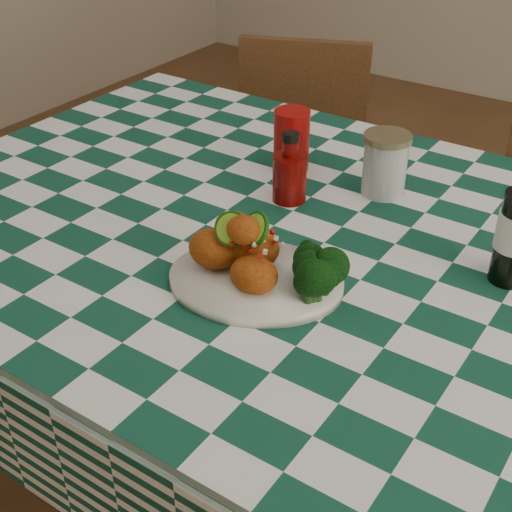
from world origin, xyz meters
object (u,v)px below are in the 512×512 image
Objects in this scene: plate at (256,281)px; red_tumbler at (291,141)px; fried_chicken_pile at (248,246)px; dining_table at (314,409)px; ketchup_bottle at (290,167)px; wooden_chair_left at (291,198)px; mason_jar at (385,164)px.

plate is 2.17× the size of red_tumbler.
red_tumbler is at bearing 112.60° from fried_chicken_pile.
fried_chicken_pile reaches higher than dining_table.
ketchup_bottle is (-0.09, 0.27, -0.00)m from fried_chicken_pile.
plate is at bearing 0.00° from fried_chicken_pile.
wooden_chair_left is at bearing 117.23° from fried_chicken_pile.
red_tumbler is at bearing 114.38° from plate.
mason_jar is (0.00, 0.22, 0.45)m from dining_table.
mason_jar is at bearing 83.98° from fried_chicken_pile.
mason_jar is (0.03, 0.39, 0.05)m from plate.
ketchup_bottle reaches higher than dining_table.
fried_chicken_pile is 0.39m from mason_jar.
ketchup_bottle is 0.81m from wooden_chair_left.
mason_jar reaches higher than dining_table.
plate is 1.04m from wooden_chair_left.
mason_jar is (0.04, 0.39, -0.01)m from fried_chicken_pile.
mason_jar reaches higher than wooden_chair_left.
ketchup_bottle is at bearing -81.46° from wooden_chair_left.
ketchup_bottle is at bearing 143.38° from dining_table.
fried_chicken_pile is at bearing -84.87° from wooden_chair_left.
wooden_chair_left is (-0.44, 0.86, -0.43)m from fried_chicken_pile.
dining_table is at bearing -36.62° from ketchup_bottle.
wooden_chair_left reaches higher than plate.
fried_chicken_pile is at bearing -71.03° from ketchup_bottle.
dining_table is 13.17× the size of red_tumbler.
dining_table is 0.44m from plate.
plate is at bearing -65.62° from red_tumbler.
plate is (-0.03, -0.17, 0.40)m from dining_table.
fried_chicken_pile is 0.28m from ketchup_bottle.
wooden_chair_left is (-0.48, 0.69, 0.03)m from dining_table.
ketchup_bottle is at bearing -137.10° from mason_jar.
wooden_chair_left is at bearing 136.09° from mason_jar.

